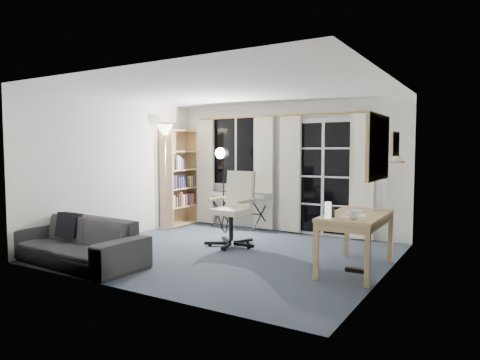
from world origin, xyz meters
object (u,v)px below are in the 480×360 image
torchiere_lamp (165,145)px  studio_light (222,163)px  monitor (381,190)px  bookshelf (178,180)px  office_chair (236,202)px  desk (356,221)px  mug (353,215)px  sofa (75,233)px  keyboard_piano (240,195)px

torchiere_lamp → studio_light: (1.09, 0.32, -0.32)m
torchiere_lamp → monitor: size_ratio=3.85×
torchiere_lamp → studio_light: torchiere_lamp is taller
bookshelf → torchiere_lamp: (0.09, -0.48, 0.69)m
torchiere_lamp → monitor: torchiere_lamp is taller
office_chair → monitor: office_chair is taller
bookshelf → desk: size_ratio=1.43×
mug → monitor: bearing=84.2°
mug → office_chair: bearing=156.0°
monitor → sofa: size_ratio=0.25×
sofa → bookshelf: bearing=105.7°
desk → studio_light: bearing=156.0°
office_chair → sofa: office_chair is taller
keyboard_piano → office_chair: size_ratio=1.02×
torchiere_lamp → office_chair: size_ratio=1.69×
bookshelf → sofa: bearing=-79.7°
keyboard_piano → sofa: size_ratio=0.58×
torchiere_lamp → desk: torchiere_lamp is taller
keyboard_piano → desk: (2.69, -1.63, -0.03)m
sofa → studio_light: bearing=83.1°
bookshelf → desk: 4.25m
keyboard_piano → monitor: monitor is taller
studio_light → office_chair: bearing=-46.0°
office_chair → desk: bearing=-8.9°
keyboard_piano → torchiere_lamp: bearing=-147.5°
bookshelf → torchiere_lamp: bearing=-82.3°
keyboard_piano → mug: bearing=-35.5°
keyboard_piano → desk: size_ratio=0.89×
monitor → mug: (-0.10, -0.95, -0.21)m
studio_light → sofa: (-0.48, -2.84, -0.88)m
desk → torchiere_lamp: bearing=166.3°
desk → mug: (0.10, -0.50, 0.15)m
bookshelf → monitor: (4.20, -0.93, 0.08)m
studio_light → monitor: (3.02, -0.77, -0.29)m
torchiere_lamp → desk: 4.13m
desk → monitor: (0.20, 0.45, 0.36)m
bookshelf → studio_light: (1.17, -0.16, 0.37)m
desk → mug: size_ratio=11.45×
studio_light → bookshelf: bearing=170.7°
mug → sofa: (-3.41, -1.12, -0.37)m
keyboard_piano → monitor: size_ratio=2.33×
desk → mug: 0.53m
studio_light → sofa: bearing=-101.0°
keyboard_piano → sofa: (-0.62, -3.25, -0.26)m
torchiere_lamp → bookshelf: bearing=100.4°
office_chair → desk: (2.07, -0.47, -0.06)m
studio_light → sofa: size_ratio=0.77×
keyboard_piano → sofa: 3.31m
keyboard_piano → monitor: 3.14m
keyboard_piano → studio_light: 0.76m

